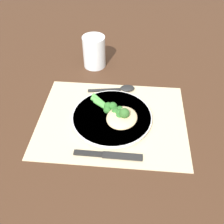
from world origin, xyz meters
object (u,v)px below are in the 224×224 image
Objects in this scene: chicken_fillet at (122,118)px; broccoli_stalk_rear at (112,109)px; knife at (107,155)px; broccoli_stalk_right at (108,106)px; plate at (112,117)px; spoon at (122,89)px; broccoli_stalk_front at (117,114)px; water_glass at (94,52)px.

broccoli_stalk_rear is (0.03, -0.03, -0.00)m from chicken_fillet.
chicken_fillet is at bearing 165.60° from knife.
broccoli_stalk_right is 0.17m from knife.
spoon is (-0.02, -0.14, -0.00)m from plate.
knife is at bearing 51.50° from broccoli_stalk_right.
broccoli_stalk_rear is at bearing -48.95° from chicken_fillet.
broccoli_stalk_front reaches higher than broccoli_stalk_right.
broccoli_stalk_right is at bearing -99.41° from broccoli_stalk_front.
broccoli_stalk_front is at bearing -11.94° from spoon.
water_glass reaches higher than plate.
broccoli_stalk_front is 0.04m from broccoli_stalk_right.
plate is 0.31m from water_glass.
water_glass reaches higher than chicken_fillet.
broccoli_stalk_right is at bearing -27.64° from spoon.
chicken_fillet reaches higher than knife.
water_glass is at bearing -68.27° from chicken_fillet.
spoon reaches higher than knife.
spoon is at bearing -155.10° from broccoli_stalk_rear.
water_glass is (0.09, -0.42, 0.05)m from knife.
plate is 0.02m from broccoli_stalk_front.
chicken_fillet is at bearing -6.26° from spoon.
chicken_fillet is at bearing 90.99° from broccoli_stalk_right.
broccoli_stalk_rear and broccoli_stalk_right have the same top height.
water_glass is (0.08, -0.26, 0.03)m from broccoli_stalk_right.
knife is 0.28m from spoon.
chicken_fillet is 0.33m from water_glass.
spoon is at bearing -87.30° from chicken_fillet.
broccoli_stalk_front is 1.27× the size of broccoli_stalk_right.
broccoli_stalk_right is at bearing -92.23° from broccoli_stalk_rear.
broccoli_stalk_front is 0.93× the size of water_glass.
broccoli_stalk_rear is at bearing -179.91° from knife.
knife is (0.02, 0.13, -0.02)m from broccoli_stalk_front.
broccoli_stalk_right is 0.27m from water_glass.
plate is 1.94× the size of chicken_fillet.
broccoli_stalk_rear is (0.00, -0.02, 0.02)m from plate.
plate is 2.04× the size of water_glass.
knife is at bearing -13.88° from spoon.
chicken_fillet is 0.77× the size of spoon.
broccoli_stalk_right is at bearing 106.32° from water_glass.
broccoli_stalk_right is 0.47× the size of knife.
water_glass reaches higher than broccoli_stalk_front.
broccoli_stalk_rear is at bearing -106.16° from broccoli_stalk_front.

